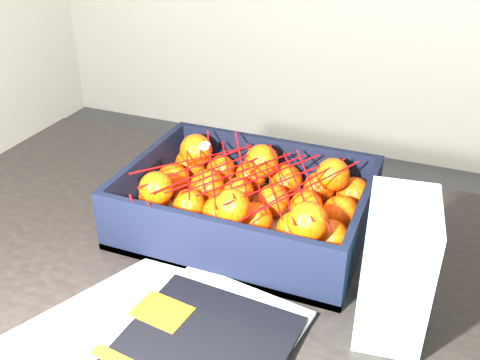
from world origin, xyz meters
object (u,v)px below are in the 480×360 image
at_px(retail_carton, 396,268).
at_px(produce_crate, 247,212).
at_px(magazine_stack, 168,348).
at_px(table, 215,316).

bearing_deg(retail_carton, produce_crate, 144.43).
height_order(magazine_stack, retail_carton, retail_carton).
bearing_deg(magazine_stack, table, 95.34).
xyz_separation_m(produce_crate, retail_carton, (0.26, -0.14, 0.06)).
distance_m(table, produce_crate, 0.18).
distance_m(table, magazine_stack, 0.21).
height_order(table, produce_crate, produce_crate).
xyz_separation_m(table, produce_crate, (0.00, 0.13, 0.13)).
xyz_separation_m(table, retail_carton, (0.27, -0.02, 0.19)).
relative_size(table, retail_carton, 6.31).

